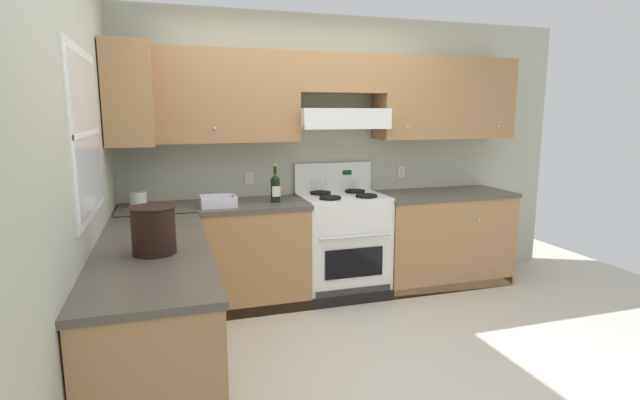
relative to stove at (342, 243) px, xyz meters
The scene contains 10 objects.
ground_plane 1.39m from the stove, 106.55° to the right, with size 7.04×7.04×0.00m, color beige.
wall_back 1.04m from the stove, 81.89° to the left, with size 4.68×0.57×2.55m.
wall_left 2.38m from the stove, 152.40° to the right, with size 0.47×4.00×2.55m.
counter_back_run 0.15m from the stove, behind, with size 3.60×0.65×0.91m.
counter_left_run 2.05m from the stove, 142.07° to the right, with size 0.63×1.91×0.91m.
stove is the anchor object (origin of this frame).
wine_bottle 0.85m from the stove, behind, with size 0.08×0.08×0.33m.
bowl 1.22m from the stove, behind, with size 0.29×0.26×0.08m.
bucket 2.19m from the stove, 138.92° to the right, with size 0.24×0.24×0.26m.
paper_towel_roll 1.82m from the stove, behind, with size 0.13×0.13×0.13m.
Camera 1 is at (-1.14, -2.86, 1.66)m, focal length 27.48 mm.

